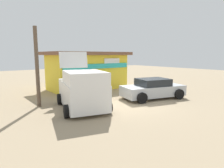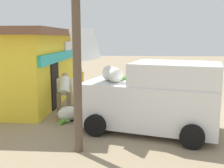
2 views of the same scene
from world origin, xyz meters
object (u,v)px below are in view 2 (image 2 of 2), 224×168
Objects in this scene: storefront_bar at (25,65)px; customer_bending at (64,90)px; parked_sedan at (158,83)px; vendor_standing at (79,84)px; delivery_van at (154,97)px; unloaded_banana_pile at (69,114)px; paint_bucket at (97,90)px.

storefront_bar reaches higher than customer_bending.
parked_sedan is 2.97× the size of customer_bending.
vendor_standing is at bearing -14.69° from customer_bending.
delivery_van is (-3.39, -5.13, -0.55)m from storefront_bar.
delivery_van is at bearing -105.71° from unloaded_banana_pile.
unloaded_banana_pile reaches higher than paint_bucket.
unloaded_banana_pile is at bearing 141.16° from parked_sedan.
storefront_bar is at bearing 71.34° from vendor_standing.
storefront_bar is 1.54× the size of parked_sedan.
storefront_bar is 1.53× the size of delivery_van.
vendor_standing is at bearing -108.66° from storefront_bar.
storefront_bar is 3.02m from customer_bending.
parked_sedan reaches higher than unloaded_banana_pile.
customer_bending is 4.32× the size of paint_bucket.
vendor_standing is at bearing 125.15° from parked_sedan.
delivery_van is at bearing 173.00° from parked_sedan.
storefront_bar is 4.57× the size of customer_bending.
delivery_van reaches higher than parked_sedan.
storefront_bar is at bearing 42.74° from unloaded_banana_pile.
unloaded_banana_pile is (-1.80, 0.03, -0.69)m from vendor_standing.
delivery_van reaches higher than vendor_standing.
unloaded_banana_pile is at bearing 174.82° from paint_bucket.
parked_sedan is at bearing -95.16° from paint_bucket.
vendor_standing is at bearing 171.98° from paint_bucket.
customer_bending is at bearing 65.24° from delivery_van.
customer_bending is at bearing 165.31° from vendor_standing.
delivery_van is 2.77× the size of vendor_standing.
unloaded_banana_pile is 4.38m from paint_bucket.
customer_bending is (-1.18, 0.31, -0.02)m from vendor_standing.
unloaded_banana_pile is at bearing -137.26° from storefront_bar.
customer_bending is at bearing -133.12° from storefront_bar.
delivery_van is at bearing -133.79° from vendor_standing.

